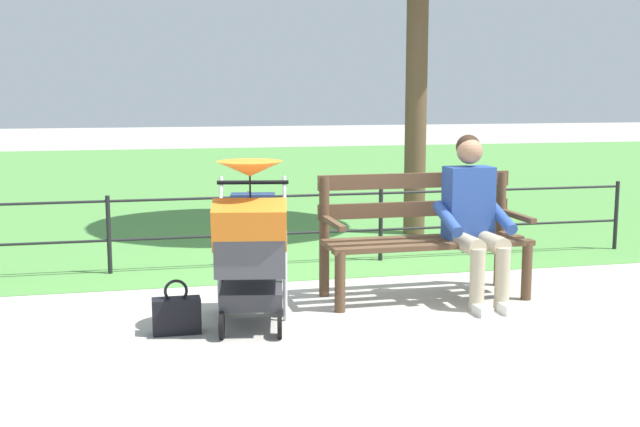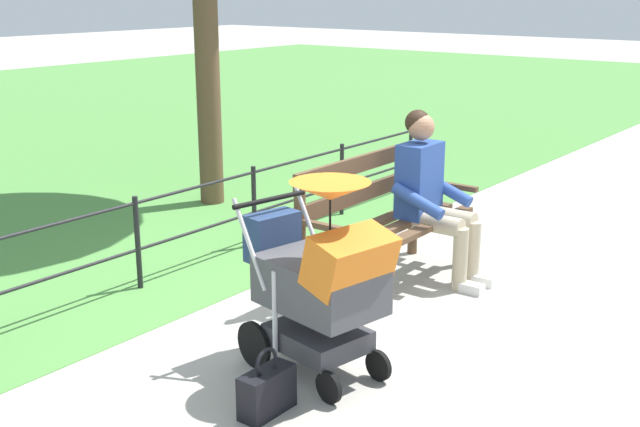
% 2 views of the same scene
% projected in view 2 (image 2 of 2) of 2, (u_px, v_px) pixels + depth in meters
% --- Properties ---
extents(ground_plane, '(60.00, 60.00, 0.00)m').
position_uv_depth(ground_plane, '(349.00, 309.00, 5.51)').
color(ground_plane, '#ADA89E').
extents(park_bench, '(1.61, 0.62, 0.96)m').
position_uv_depth(park_bench, '(381.00, 216.00, 5.85)').
color(park_bench, brown).
rests_on(park_bench, ground).
extents(person_on_bench, '(0.54, 0.74, 1.28)m').
position_uv_depth(person_on_bench, '(432.00, 191.00, 5.93)').
color(person_on_bench, tan).
rests_on(person_on_bench, ground).
extents(stroller, '(0.64, 0.95, 1.15)m').
position_uv_depth(stroller, '(321.00, 277.00, 4.42)').
color(stroller, black).
rests_on(stroller, ground).
extents(handbag, '(0.32, 0.14, 0.37)m').
position_uv_depth(handbag, '(267.00, 391.00, 4.13)').
color(handbag, black).
rests_on(handbag, ground).
extents(park_fence, '(6.30, 0.04, 0.70)m').
position_uv_depth(park_fence, '(200.00, 216.00, 6.25)').
color(park_fence, black).
rests_on(park_fence, ground).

